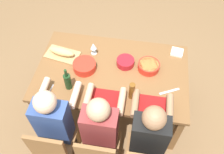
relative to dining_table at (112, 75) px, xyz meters
name	(u,v)px	position (x,y,z in m)	size (l,w,h in m)	color
ground_plane	(112,105)	(0.00, 0.00, -0.66)	(8.00, 8.00, 0.00)	brown
dining_table	(112,75)	(0.00, 0.00, 0.00)	(1.73, 1.08, 0.74)	brown
chair_far_center	(98,152)	(0.00, 0.86, -0.18)	(0.40, 0.40, 0.85)	olive
diner_far_center	(101,126)	(0.00, 0.68, 0.04)	(0.41, 0.53, 1.20)	#2D2D38
chair_far_right	(53,145)	(0.47, 0.86, -0.18)	(0.40, 0.40, 0.85)	olive
diner_far_right	(55,119)	(0.47, 0.68, 0.04)	(0.41, 0.53, 1.20)	#2D2D38
diner_far_left	(149,133)	(-0.47, 0.68, 0.04)	(0.41, 0.53, 1.20)	#2D2D38
serving_bowl_pasta	(84,66)	(0.31, 0.02, 0.13)	(0.26, 0.26, 0.10)	red
serving_bowl_fruit	(149,66)	(-0.41, -0.10, 0.12)	(0.25, 0.25, 0.08)	red
serving_bowl_greens	(125,62)	(-0.14, -0.13, 0.12)	(0.21, 0.21, 0.08)	#B21923
cutting_board	(63,55)	(0.63, -0.15, 0.09)	(0.40, 0.22, 0.02)	tan
bread_loaf	(62,52)	(0.63, -0.15, 0.14)	(0.32, 0.11, 0.09)	tan
wine_bottle	(68,81)	(0.42, 0.30, 0.19)	(0.08, 0.08, 0.29)	#193819
beer_bottle	(132,91)	(-0.26, 0.31, 0.19)	(0.06, 0.06, 0.22)	brown
wine_glass	(93,47)	(0.26, -0.24, 0.19)	(0.08, 0.08, 0.17)	silver
placemat_far_center	(106,99)	(0.00, 0.38, 0.08)	(0.32, 0.23, 0.01)	maroon
fork_far_right	(50,91)	(0.61, 0.38, 0.08)	(0.02, 0.17, 0.01)	silver
placemat_far_left	(151,105)	(-0.47, 0.38, 0.08)	(0.32, 0.23, 0.01)	maroon
carving_knife	(169,91)	(-0.65, 0.18, 0.08)	(0.23, 0.02, 0.01)	silver
napkin_stack	(177,52)	(-0.73, -0.41, 0.09)	(0.14, 0.14, 0.02)	white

